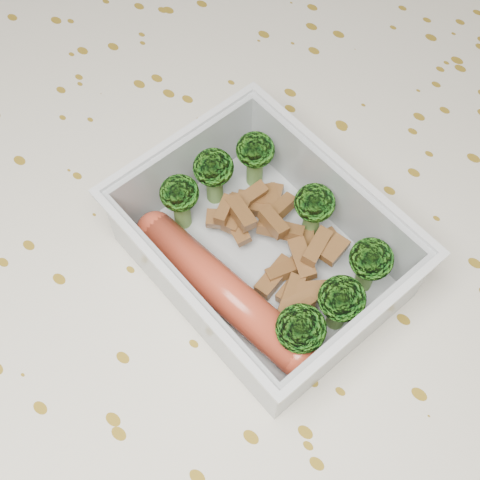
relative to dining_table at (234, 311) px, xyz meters
The scene contains 7 objects.
ground_plane 0.67m from the dining_table, ahead, with size 4.00×4.00×0.00m, color olive.
dining_table is the anchor object (origin of this frame).
tablecloth 0.05m from the dining_table, ahead, with size 1.46×0.96×0.19m.
lunch_container 0.11m from the dining_table, 14.43° to the left, with size 0.18×0.15×0.06m.
broccoli_florets 0.13m from the dining_table, 30.84° to the left, with size 0.14×0.10×0.04m.
meat_pile 0.11m from the dining_table, 46.30° to the left, with size 0.10×0.08×0.03m.
sausage 0.11m from the dining_table, 60.35° to the right, with size 0.14×0.03×0.02m.
Camera 1 is at (0.13, -0.15, 1.13)m, focal length 50.00 mm.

